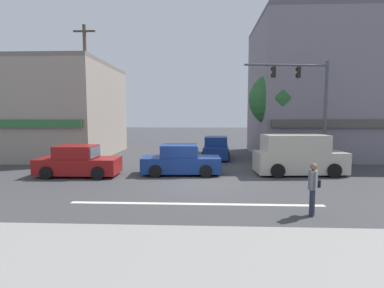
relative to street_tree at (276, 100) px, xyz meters
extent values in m
plane|color=#3D3D3F|center=(-5.19, -7.20, -4.18)|extent=(120.00, 120.00, 0.00)
cube|color=silver|center=(-5.19, -10.70, -4.18)|extent=(9.00, 0.24, 0.01)
cube|color=gray|center=(-5.19, -15.70, -4.10)|extent=(40.00, 5.00, 0.16)
cube|color=gray|center=(-17.84, 1.78, -0.82)|extent=(11.32, 9.14, 6.72)
cube|color=slate|center=(-17.84, 1.78, 2.69)|extent=(11.32, 9.14, 0.30)
cube|color=slate|center=(5.21, 2.50, 0.74)|extent=(12.44, 8.60, 9.84)
cube|color=#4C4742|center=(5.21, -1.90, -1.58)|extent=(11.81, 0.24, 0.50)
cube|color=#57545B|center=(5.21, 2.50, 5.81)|extent=(12.44, 8.60, 0.30)
cylinder|color=#4C3823|center=(0.00, 0.00, -2.79)|extent=(0.32, 0.32, 2.79)
sphere|color=#28602D|center=(0.00, 0.00, 0.01)|extent=(3.76, 3.76, 3.76)
cylinder|color=brown|center=(-12.56, -1.85, 0.23)|extent=(0.22, 0.22, 8.82)
cube|color=#473828|center=(-12.56, -1.85, 4.24)|extent=(1.40, 0.12, 0.10)
cylinder|color=brown|center=(2.39, -0.39, 0.19)|extent=(0.22, 0.22, 8.75)
cube|color=#473828|center=(2.39, -0.39, 4.17)|extent=(1.40, 0.12, 0.10)
cylinder|color=#47474C|center=(2.07, -3.31, -1.08)|extent=(0.18, 0.18, 6.20)
cylinder|color=#47474C|center=(-0.32, -3.57, 1.77)|extent=(4.78, 0.64, 0.12)
cube|color=black|center=(0.40, -3.49, 1.37)|extent=(0.22, 0.26, 0.60)
sphere|color=black|center=(0.28, -3.50, 1.55)|extent=(0.12, 0.12, 0.12)
sphere|color=orange|center=(0.28, -3.50, 1.37)|extent=(0.12, 0.12, 0.12)
sphere|color=black|center=(0.28, -3.50, 1.19)|extent=(0.12, 0.12, 0.12)
cube|color=black|center=(-1.03, -3.64, 1.37)|extent=(0.22, 0.26, 0.60)
sphere|color=black|center=(-1.15, -3.66, 1.55)|extent=(0.12, 0.12, 0.12)
sphere|color=orange|center=(-1.15, -3.66, 1.37)|extent=(0.12, 0.12, 0.12)
sphere|color=black|center=(-1.15, -3.66, 1.19)|extent=(0.12, 0.12, 0.12)
cube|color=navy|center=(-6.15, -5.40, -3.64)|extent=(4.19, 1.92, 0.80)
cube|color=navy|center=(-6.25, -5.41, -2.92)|extent=(1.98, 1.66, 0.64)
cube|color=#475666|center=(-5.28, -5.35, -2.92)|extent=(0.14, 1.44, 0.54)
cylinder|color=black|center=(-4.92, -4.48, -3.86)|extent=(0.65, 0.21, 0.64)
cylinder|color=black|center=(-4.83, -6.18, -3.86)|extent=(0.65, 0.21, 0.64)
cylinder|color=black|center=(-7.46, -4.62, -3.86)|extent=(0.65, 0.21, 0.64)
cylinder|color=black|center=(-7.37, -6.32, -3.86)|extent=(0.65, 0.21, 0.64)
cube|color=#B7B29E|center=(0.12, -5.10, -3.52)|extent=(4.71, 2.13, 1.10)
cube|color=#B7B29E|center=(-0.18, -5.12, -2.52)|extent=(3.31, 2.00, 0.90)
cube|color=#475666|center=(1.44, -5.02, -2.52)|extent=(0.17, 1.66, 0.76)
cylinder|color=black|center=(1.48, -4.09, -3.82)|extent=(0.73, 0.25, 0.72)
cylinder|color=black|center=(1.60, -5.93, -3.82)|extent=(0.73, 0.25, 0.72)
cylinder|color=black|center=(-1.36, -4.27, -3.82)|extent=(0.73, 0.25, 0.72)
cylinder|color=black|center=(-1.24, -6.11, -3.82)|extent=(0.73, 0.25, 0.72)
cube|color=navy|center=(-4.09, 0.57, -3.64)|extent=(1.92, 4.19, 0.80)
cube|color=navy|center=(-4.09, 0.47, -2.92)|extent=(1.66, 1.98, 0.64)
cube|color=#475666|center=(-4.04, 1.44, -2.92)|extent=(1.44, 0.14, 0.54)
cylinder|color=black|center=(-4.87, 1.88, -3.86)|extent=(0.21, 0.65, 0.64)
cylinder|color=black|center=(-3.17, 1.79, -3.86)|extent=(0.21, 0.65, 0.64)
cylinder|color=black|center=(-5.01, -0.65, -3.86)|extent=(0.21, 0.65, 0.64)
cylinder|color=black|center=(-3.31, -0.74, -3.86)|extent=(0.21, 0.65, 0.64)
cube|color=maroon|center=(-11.39, -6.08, -3.64)|extent=(4.13, 1.77, 0.80)
cube|color=maroon|center=(-11.49, -6.08, -2.92)|extent=(1.93, 1.59, 0.64)
cube|color=#475666|center=(-10.52, -6.06, -2.92)|extent=(0.08, 1.44, 0.54)
cylinder|color=black|center=(-10.13, -5.21, -3.86)|extent=(0.64, 0.19, 0.64)
cylinder|color=black|center=(-10.10, -6.91, -3.86)|extent=(0.64, 0.19, 0.64)
cylinder|color=black|center=(-12.67, -5.25, -3.86)|extent=(0.64, 0.19, 0.64)
cylinder|color=black|center=(-12.64, -6.95, -3.86)|extent=(0.64, 0.19, 0.64)
cylinder|color=#232838|center=(-1.57, -11.85, -3.75)|extent=(0.14, 0.14, 0.86)
cylinder|color=#232838|center=(-1.48, -11.69, -3.75)|extent=(0.14, 0.14, 0.86)
cube|color=slate|center=(-1.52, -11.77, -3.03)|extent=(0.37, 0.42, 0.58)
sphere|color=brown|center=(-1.52, -11.77, -2.62)|extent=(0.22, 0.22, 0.22)
cylinder|color=slate|center=(-1.64, -11.98, -3.03)|extent=(0.09, 0.09, 0.56)
cylinder|color=slate|center=(-1.41, -11.56, -3.03)|extent=(0.09, 0.09, 0.56)
cube|color=black|center=(-1.33, -11.51, -3.21)|extent=(0.30, 0.24, 0.24)
camera|label=1|loc=(-4.86, -21.04, -1.03)|focal=28.00mm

